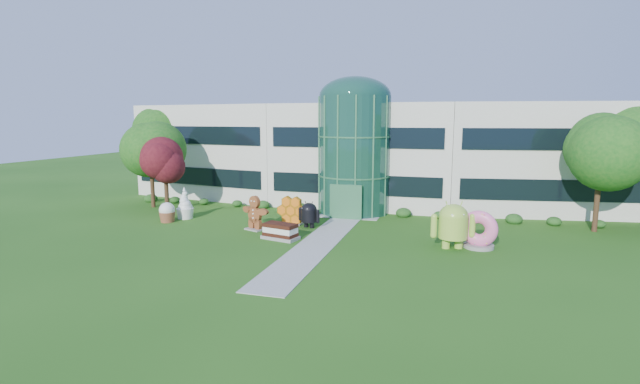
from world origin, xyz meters
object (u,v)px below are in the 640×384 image
(gingerbread, at_px, (255,213))
(donut, at_px, (479,229))
(android_black, at_px, (309,213))
(android_green, at_px, (453,222))

(gingerbread, bearing_deg, donut, 21.06)
(donut, bearing_deg, android_black, -176.69)
(donut, bearing_deg, android_green, -146.16)
(donut, relative_size, gingerbread, 0.88)
(android_black, bearing_deg, android_green, 2.58)
(android_black, bearing_deg, gingerbread, -135.55)
(android_green, bearing_deg, android_black, 147.20)
(android_green, xyz_separation_m, android_black, (-10.25, 2.75, -0.55))
(android_green, bearing_deg, donut, 2.35)
(android_green, distance_m, donut, 1.74)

